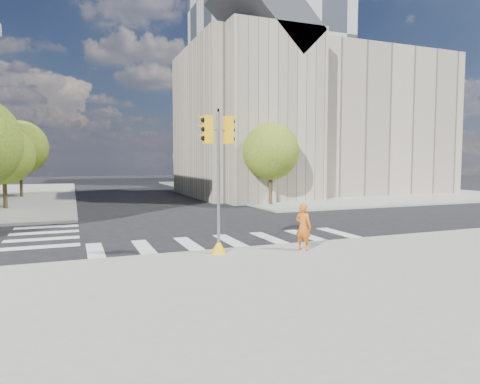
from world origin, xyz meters
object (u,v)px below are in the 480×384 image
Objects in this scene: lamp_near at (255,146)px; lamp_far at (206,150)px; photographer at (303,227)px; traffic_signal at (219,193)px.

lamp_near and lamp_far have the same top height.
photographer is (-6.52, -33.34, -3.58)m from lamp_far.
lamp_far reaches higher than photographer.
lamp_near reaches higher than traffic_signal.
lamp_far is 34.23m from traffic_signal.
lamp_far is 4.78× the size of photographer.
lamp_near is 21.20m from traffic_signal.
lamp_near is at bearing 58.45° from traffic_signal.
photographer is (-6.52, -19.34, -3.58)m from lamp_near.
lamp_far is at bearing 69.16° from traffic_signal.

